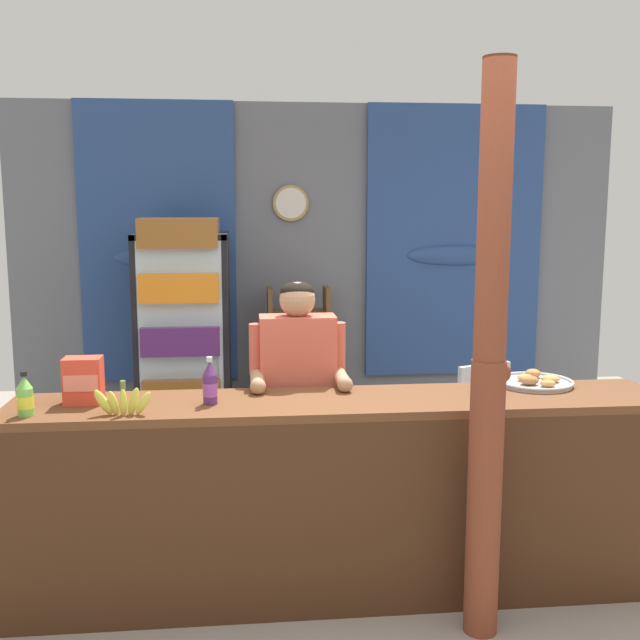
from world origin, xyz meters
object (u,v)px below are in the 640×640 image
(plastic_lawn_chair, at_px, (471,412))
(soda_bottle_grape_soda, at_px, (210,384))
(pastry_tray, at_px, (535,381))
(bottle_shelf_rack, at_px, (299,367))
(soda_bottle_water, at_px, (485,370))
(drink_fridge, at_px, (184,334))
(timber_post, at_px, (489,372))
(soda_bottle_lime_soda, at_px, (25,397))
(snack_box_crackers, at_px, (83,380))
(shopkeeper, at_px, (298,386))
(stall_counter, at_px, (345,484))
(banana_bunch, at_px, (122,402))

(plastic_lawn_chair, relative_size, soda_bottle_grape_soda, 3.81)
(pastry_tray, bearing_deg, bottle_shelf_rack, 118.44)
(bottle_shelf_rack, distance_m, plastic_lawn_chair, 1.40)
(bottle_shelf_rack, bearing_deg, soda_bottle_water, -70.24)
(drink_fridge, height_order, soda_bottle_grape_soda, drink_fridge)
(timber_post, bearing_deg, soda_bottle_lime_soda, 172.13)
(snack_box_crackers, bearing_deg, shopkeeper, 18.77)
(soda_bottle_water, height_order, snack_box_crackers, soda_bottle_water)
(stall_counter, distance_m, plastic_lawn_chair, 1.87)
(stall_counter, bearing_deg, shopkeeper, 109.80)
(stall_counter, height_order, bottle_shelf_rack, bottle_shelf_rack)
(drink_fridge, relative_size, shopkeeper, 1.21)
(drink_fridge, relative_size, banana_bunch, 6.70)
(bottle_shelf_rack, bearing_deg, timber_post, -76.35)
(plastic_lawn_chair, bearing_deg, banana_bunch, -143.14)
(soda_bottle_water, xyz_separation_m, pastry_tray, (0.32, 0.14, -0.10))
(drink_fridge, relative_size, pastry_tray, 4.63)
(timber_post, relative_size, soda_bottle_water, 8.83)
(drink_fridge, bearing_deg, soda_bottle_lime_soda, -104.64)
(pastry_tray, bearing_deg, timber_post, -127.28)
(bottle_shelf_rack, bearing_deg, drink_fridge, -161.24)
(soda_bottle_grape_soda, relative_size, soda_bottle_lime_soda, 1.12)
(drink_fridge, distance_m, pastry_tray, 2.59)
(snack_box_crackers, bearing_deg, drink_fridge, 80.20)
(snack_box_crackers, bearing_deg, banana_bunch, -46.48)
(soda_bottle_water, distance_m, pastry_tray, 0.36)
(banana_bunch, bearing_deg, soda_bottle_grape_soda, 21.21)
(pastry_tray, relative_size, banana_bunch, 1.45)
(shopkeeper, bearing_deg, bottle_shelf_rack, 85.74)
(stall_counter, distance_m, timber_post, 0.89)
(bottle_shelf_rack, height_order, soda_bottle_lime_soda, bottle_shelf_rack)
(timber_post, height_order, snack_box_crackers, timber_post)
(plastic_lawn_chair, distance_m, banana_bunch, 2.68)
(plastic_lawn_chair, bearing_deg, timber_post, -105.64)
(bottle_shelf_rack, relative_size, soda_bottle_grape_soda, 5.73)
(shopkeeper, distance_m, pastry_tray, 1.24)
(shopkeeper, distance_m, soda_bottle_grape_soda, 0.63)
(soda_bottle_grape_soda, distance_m, snack_box_crackers, 0.60)
(drink_fridge, relative_size, soda_bottle_water, 6.45)
(shopkeeper, distance_m, snack_box_crackers, 1.10)
(bottle_shelf_rack, height_order, pastry_tray, bottle_shelf_rack)
(stall_counter, bearing_deg, soda_bottle_grape_soda, 172.17)
(timber_post, height_order, drink_fridge, timber_post)
(plastic_lawn_chair, distance_m, soda_bottle_lime_soda, 3.02)
(timber_post, bearing_deg, soda_bottle_water, 73.30)
(timber_post, xyz_separation_m, shopkeeper, (-0.77, 0.82, -0.25))
(plastic_lawn_chair, xyz_separation_m, soda_bottle_lime_soda, (-2.53, -1.54, 0.58))
(shopkeeper, xyz_separation_m, soda_bottle_lime_soda, (-1.25, -0.54, 0.12))
(soda_bottle_lime_soda, relative_size, snack_box_crackers, 0.91)
(plastic_lawn_chair, xyz_separation_m, snack_box_crackers, (-2.31, -1.35, 0.60))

